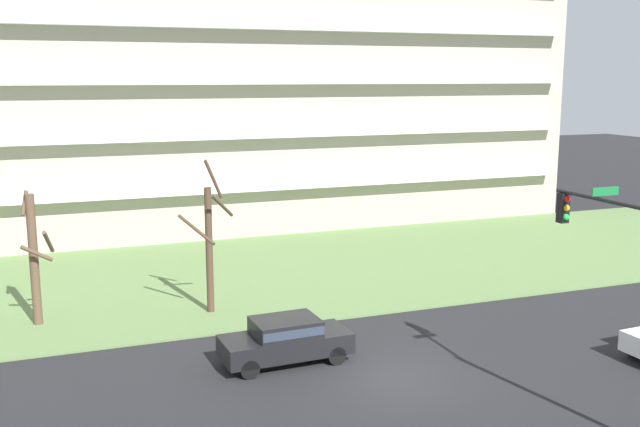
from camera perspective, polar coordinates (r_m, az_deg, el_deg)
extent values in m
plane|color=#232326|center=(24.71, 5.80, -12.49)|extent=(160.00, 160.00, 0.00)
cube|color=#66844C|center=(37.05, -3.97, -4.51)|extent=(80.00, 16.00, 0.08)
cube|color=#B2A899|center=(49.87, -9.07, 10.00)|extent=(47.31, 13.05, 18.57)
cube|color=white|center=(43.56, -6.93, 1.82)|extent=(45.42, 0.90, 0.24)
cube|color=white|center=(43.21, -7.02, 5.88)|extent=(45.42, 0.90, 0.24)
cube|color=white|center=(43.07, -7.12, 9.99)|extent=(45.42, 0.90, 0.24)
cube|color=white|center=(43.16, -7.21, 14.10)|extent=(45.42, 0.90, 0.24)
cylinder|color=brown|center=(30.68, -21.16, -3.43)|extent=(0.35, 0.35, 5.23)
cylinder|color=brown|center=(30.38, -20.18, -2.05)|extent=(0.45, 1.27, 1.10)
cylinder|color=brown|center=(30.34, -21.79, 0.76)|extent=(0.39, 0.57, 0.94)
cylinder|color=brown|center=(30.07, -20.96, -2.89)|extent=(1.18, 0.43, 0.79)
cylinder|color=#4C3828|center=(30.47, -8.52, -2.89)|extent=(0.29, 0.29, 5.25)
cylinder|color=#4C3828|center=(29.70, -7.55, 0.61)|extent=(1.15, 1.07, 1.11)
cylinder|color=#4C3828|center=(29.59, -9.50, -1.24)|extent=(1.27, 1.36, 1.12)
cylinder|color=#4C3828|center=(29.63, -8.21, 2.62)|extent=(0.86, 0.52, 1.63)
cube|color=black|center=(25.57, -2.66, -10.02)|extent=(4.46, 1.95, 0.70)
cube|color=black|center=(25.36, -2.67, -8.69)|extent=(2.26, 1.73, 0.55)
cube|color=#2D3847|center=(25.36, -2.67, -8.69)|extent=(2.21, 1.77, 0.30)
cylinder|color=black|center=(24.54, -5.44, -11.84)|extent=(0.65, 0.24, 0.64)
cylinder|color=black|center=(25.95, -6.51, -10.59)|extent=(0.65, 0.24, 0.64)
cylinder|color=black|center=(25.56, 1.28, -10.86)|extent=(0.65, 0.24, 0.64)
cylinder|color=black|center=(26.91, -0.12, -9.73)|extent=(0.65, 0.24, 0.64)
cylinder|color=black|center=(28.42, 23.03, -9.49)|extent=(0.65, 0.25, 0.64)
cylinder|color=black|center=(21.87, 21.45, 0.86)|extent=(0.12, 4.47, 0.12)
cube|color=black|center=(23.39, 18.20, 0.41)|extent=(0.28, 0.28, 0.90)
sphere|color=red|center=(23.23, 18.48, 1.08)|extent=(0.20, 0.20, 0.20)
sphere|color=#F2A519|center=(23.27, 18.44, 0.40)|extent=(0.20, 0.20, 0.20)
sphere|color=green|center=(23.32, 18.40, -0.28)|extent=(0.20, 0.20, 0.20)
cube|color=#197238|center=(21.99, 21.11, 1.60)|extent=(0.90, 0.04, 0.24)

